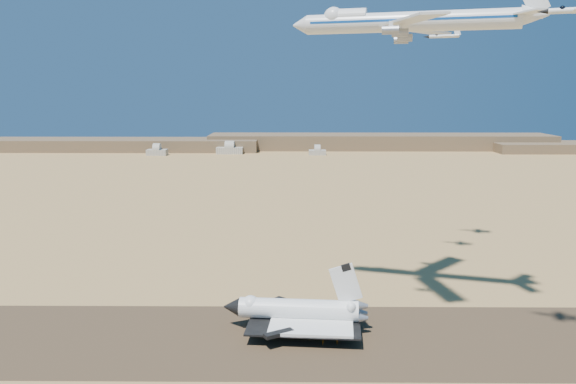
{
  "coord_description": "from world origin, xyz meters",
  "views": [
    {
      "loc": [
        12.35,
        -155.51,
        72.77
      ],
      "look_at": [
        10.94,
        8.0,
        42.82
      ],
      "focal_mm": 35.0,
      "sensor_mm": 36.0,
      "label": 1
    }
  ],
  "objects_px": {
    "crew_b": "(323,342)",
    "chase_jet_d": "(466,27)",
    "crew_a": "(310,337)",
    "crew_c": "(337,341)",
    "chase_jet_c": "(443,36)",
    "carrier_747": "(402,22)",
    "chase_jet_a": "(575,10)",
    "shuttle": "(297,312)"
  },
  "relations": [
    {
      "from": "shuttle",
      "to": "crew_b",
      "type": "height_order",
      "value": "shuttle"
    },
    {
      "from": "chase_jet_c",
      "to": "crew_c",
      "type": "bearing_deg",
      "value": -103.49
    },
    {
      "from": "crew_c",
      "to": "chase_jet_d",
      "type": "distance_m",
      "value": 145.09
    },
    {
      "from": "crew_b",
      "to": "crew_c",
      "type": "height_order",
      "value": "crew_c"
    },
    {
      "from": "crew_a",
      "to": "crew_c",
      "type": "distance_m",
      "value": 8.23
    },
    {
      "from": "shuttle",
      "to": "crew_b",
      "type": "distance_m",
      "value": 13.71
    },
    {
      "from": "crew_a",
      "to": "crew_c",
      "type": "height_order",
      "value": "crew_a"
    },
    {
      "from": "chase_jet_d",
      "to": "crew_b",
      "type": "bearing_deg",
      "value": -108.44
    },
    {
      "from": "crew_b",
      "to": "chase_jet_a",
      "type": "bearing_deg",
      "value": -110.9
    },
    {
      "from": "crew_c",
      "to": "chase_jet_d",
      "type": "relative_size",
      "value": 0.1
    },
    {
      "from": "shuttle",
      "to": "crew_c",
      "type": "distance_m",
      "value": 15.94
    },
    {
      "from": "crew_b",
      "to": "chase_jet_d",
      "type": "bearing_deg",
      "value": -37.47
    },
    {
      "from": "crew_a",
      "to": "chase_jet_d",
      "type": "height_order",
      "value": "chase_jet_d"
    },
    {
      "from": "crew_a",
      "to": "chase_jet_c",
      "type": "relative_size",
      "value": 0.13
    },
    {
      "from": "carrier_747",
      "to": "chase_jet_a",
      "type": "height_order",
      "value": "carrier_747"
    },
    {
      "from": "shuttle",
      "to": "crew_a",
      "type": "xyz_separation_m",
      "value": [
        3.65,
        -7.36,
        -4.96
      ]
    },
    {
      "from": "carrier_747",
      "to": "chase_jet_c",
      "type": "bearing_deg",
      "value": 77.96
    },
    {
      "from": "crew_b",
      "to": "chase_jet_c",
      "type": "relative_size",
      "value": 0.12
    },
    {
      "from": "crew_b",
      "to": "crew_c",
      "type": "distance_m",
      "value": 4.09
    },
    {
      "from": "shuttle",
      "to": "crew_b",
      "type": "bearing_deg",
      "value": -49.64
    },
    {
      "from": "chase_jet_c",
      "to": "chase_jet_d",
      "type": "distance_m",
      "value": 26.48
    },
    {
      "from": "chase_jet_d",
      "to": "chase_jet_a",
      "type": "bearing_deg",
      "value": -77.65
    },
    {
      "from": "carrier_747",
      "to": "chase_jet_c",
      "type": "height_order",
      "value": "carrier_747"
    },
    {
      "from": "shuttle",
      "to": "chase_jet_a",
      "type": "xyz_separation_m",
      "value": [
        62.66,
        -28.61,
        84.7
      ]
    },
    {
      "from": "chase_jet_c",
      "to": "shuttle",
      "type": "bearing_deg",
      "value": -114.17
    },
    {
      "from": "shuttle",
      "to": "crew_b",
      "type": "relative_size",
      "value": 27.64
    },
    {
      "from": "crew_a",
      "to": "chase_jet_d",
      "type": "relative_size",
      "value": 0.1
    },
    {
      "from": "crew_a",
      "to": "crew_b",
      "type": "distance_m",
      "value": 4.85
    },
    {
      "from": "carrier_747",
      "to": "chase_jet_a",
      "type": "relative_size",
      "value": 5.22
    },
    {
      "from": "crew_a",
      "to": "crew_c",
      "type": "relative_size",
      "value": 1.03
    },
    {
      "from": "chase_jet_a",
      "to": "carrier_747",
      "type": "bearing_deg",
      "value": 150.15
    },
    {
      "from": "shuttle",
      "to": "chase_jet_a",
      "type": "relative_size",
      "value": 3.13
    },
    {
      "from": "carrier_747",
      "to": "chase_jet_a",
      "type": "bearing_deg",
      "value": -36.17
    },
    {
      "from": "crew_b",
      "to": "chase_jet_d",
      "type": "distance_m",
      "value": 147.12
    },
    {
      "from": "chase_jet_a",
      "to": "chase_jet_d",
      "type": "height_order",
      "value": "chase_jet_d"
    },
    {
      "from": "carrier_747",
      "to": "shuttle",
      "type": "bearing_deg",
      "value": -143.81
    },
    {
      "from": "crew_a",
      "to": "chase_jet_d",
      "type": "bearing_deg",
      "value": -26.64
    },
    {
      "from": "shuttle",
      "to": "crew_c",
      "type": "bearing_deg",
      "value": -35.9
    },
    {
      "from": "crew_b",
      "to": "chase_jet_a",
      "type": "relative_size",
      "value": 0.11
    },
    {
      "from": "carrier_747",
      "to": "chase_jet_c",
      "type": "xyz_separation_m",
      "value": [
        24.71,
        47.06,
        0.12
      ]
    },
    {
      "from": "carrier_747",
      "to": "crew_a",
      "type": "xyz_separation_m",
      "value": [
        -27.39,
        -18.98,
        -91.67
      ]
    },
    {
      "from": "crew_c",
      "to": "chase_jet_c",
      "type": "relative_size",
      "value": 0.12
    }
  ]
}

